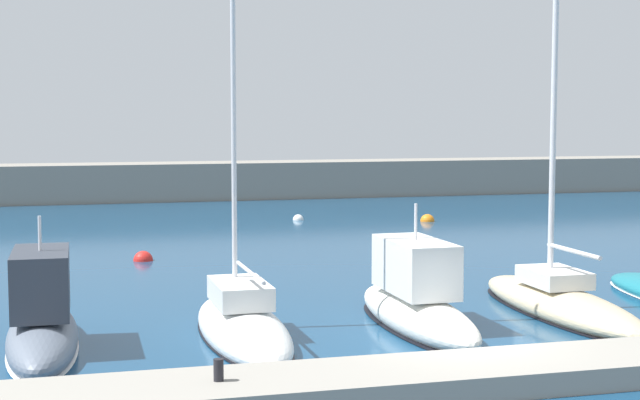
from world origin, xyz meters
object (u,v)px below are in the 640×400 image
motorboat_slate_nearest (42,322)px  mooring_buoy_orange (427,221)px  dock_bollard (219,370)px  sailboat_sand_fourth (559,299)px  mooring_buoy_white (298,220)px  motorboat_ivory_third (416,301)px  sailboat_white_second (242,325)px  mooring_buoy_red (143,261)px

motorboat_slate_nearest → mooring_buoy_orange: bearing=-38.4°
mooring_buoy_orange → dock_bollard: bearing=-118.4°
sailboat_sand_fourth → mooring_buoy_white: sailboat_sand_fourth is taller
motorboat_slate_nearest → dock_bollard: size_ratio=15.71×
motorboat_ivory_third → mooring_buoy_white: bearing=-7.5°
sailboat_white_second → mooring_buoy_red: sailboat_white_second is taller
mooring_buoy_white → mooring_buoy_red: mooring_buoy_red is taller
motorboat_slate_nearest → mooring_buoy_red: bearing=-13.7°
dock_bollard → motorboat_slate_nearest: bearing=120.6°
sailboat_sand_fourth → sailboat_white_second: bearing=93.9°
motorboat_slate_nearest → sailboat_sand_fourth: size_ratio=0.47×
motorboat_slate_nearest → mooring_buoy_white: bearing=-25.3°
motorboat_ivory_third → mooring_buoy_orange: (9.76, 23.98, -0.71)m
motorboat_ivory_third → mooring_buoy_white: motorboat_ivory_third is taller
sailboat_white_second → dock_bollard: 5.86m
mooring_buoy_red → sailboat_white_second: bearing=-84.3°
motorboat_slate_nearest → sailboat_sand_fourth: (14.32, 0.46, -0.26)m
mooring_buoy_orange → dock_bollard: 33.67m
mooring_buoy_red → mooring_buoy_orange: size_ratio=1.00×
motorboat_slate_nearest → mooring_buoy_white: size_ratio=11.63×
sailboat_white_second → mooring_buoy_white: size_ratio=21.53×
motorboat_slate_nearest → motorboat_ivory_third: (9.69, -0.17, 0.04)m
motorboat_ivory_third → mooring_buoy_red: size_ratio=9.51×
motorboat_slate_nearest → mooring_buoy_orange: size_ratio=8.98×
motorboat_slate_nearest → motorboat_ivory_third: motorboat_ivory_third is taller
mooring_buoy_orange → sailboat_white_second: bearing=-121.2°
mooring_buoy_white → dock_bollard: size_ratio=1.35×
motorboat_ivory_third → mooring_buoy_red: motorboat_ivory_third is taller
motorboat_slate_nearest → sailboat_white_second: bearing=-90.9°
mooring_buoy_white → motorboat_ivory_third: bearing=-96.9°
sailboat_sand_fourth → mooring_buoy_orange: size_ratio=18.99×
mooring_buoy_white → mooring_buoy_red: size_ratio=0.77×
dock_bollard → motorboat_ivory_third: bearing=42.0°
mooring_buoy_white → mooring_buoy_red: (-9.35, -12.52, 0.00)m
motorboat_ivory_third → dock_bollard: 8.42m
sailboat_white_second → mooring_buoy_red: (-1.39, 13.89, -0.34)m
motorboat_slate_nearest → mooring_buoy_orange: 30.75m
mooring_buoy_white → mooring_buoy_orange: 6.99m
motorboat_ivory_third → motorboat_slate_nearest: bearing=88.4°
mooring_buoy_red → sailboat_sand_fourth: bearing=-51.0°
motorboat_ivory_third → mooring_buoy_orange: bearing=-22.7°
motorboat_slate_nearest → sailboat_sand_fourth: sailboat_sand_fourth is taller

